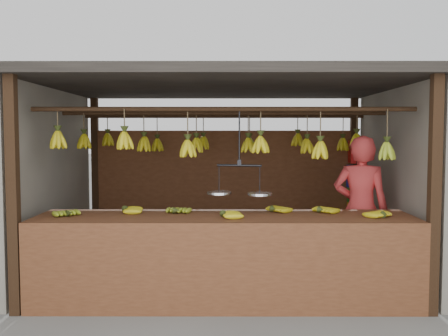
{
  "coord_description": "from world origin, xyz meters",
  "views": [
    {
      "loc": [
        0.02,
        -6.2,
        1.73
      ],
      "look_at": [
        0.0,
        0.3,
        1.3
      ],
      "focal_mm": 40.0,
      "sensor_mm": 36.0,
      "label": 1
    }
  ],
  "objects": [
    {
      "name": "bag_bundles",
      "position": [
        1.94,
        1.35,
        0.98
      ],
      "size": [
        0.08,
        0.26,
        1.28
      ],
      "color": "red",
      "rests_on": "ground"
    },
    {
      "name": "hanging_bananas",
      "position": [
        0.0,
        0.0,
        1.62
      ],
      "size": [
        3.61,
        2.24,
        0.39
      ],
      "color": "#B8A513",
      "rests_on": "ground"
    },
    {
      "name": "counter",
      "position": [
        0.01,
        -1.24,
        0.72
      ],
      "size": [
        3.89,
        0.88,
        0.96
      ],
      "color": "#58301A",
      "rests_on": "ground"
    },
    {
      "name": "balance_scale",
      "position": [
        0.16,
        -1.0,
        1.17
      ],
      "size": [
        0.68,
        0.35,
        0.9
      ],
      "color": "black",
      "rests_on": "ground"
    },
    {
      "name": "ground",
      "position": [
        0.0,
        0.0,
        0.0
      ],
      "size": [
        80.0,
        80.0,
        0.0
      ],
      "primitive_type": "plane",
      "color": "#5B5B57"
    },
    {
      "name": "stall",
      "position": [
        0.0,
        0.33,
        1.97
      ],
      "size": [
        4.3,
        3.3,
        2.4
      ],
      "color": "black",
      "rests_on": "ground"
    },
    {
      "name": "vendor",
      "position": [
        1.6,
        -0.42,
        0.86
      ],
      "size": [
        0.73,
        0.59,
        1.72
      ],
      "primitive_type": "imported",
      "rotation": [
        0.0,
        0.0,
        2.82
      ],
      "color": "#BF3333",
      "rests_on": "ground"
    }
  ]
}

